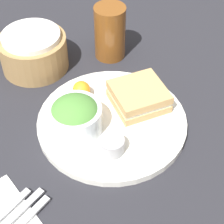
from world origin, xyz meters
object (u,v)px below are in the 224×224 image
(drink_glass, at_px, (110,32))
(sandwich, at_px, (137,95))
(salad_bowl, at_px, (75,116))
(dressing_cup, at_px, (112,145))
(plate, at_px, (112,122))
(bread_basket, at_px, (34,51))

(drink_glass, bearing_deg, sandwich, -111.85)
(sandwich, relative_size, drink_glass, 0.99)
(salad_bowl, bearing_deg, dressing_cup, -77.88)
(dressing_cup, bearing_deg, plate, 50.71)
(plate, distance_m, drink_glass, 0.24)
(plate, xyz_separation_m, sandwich, (0.07, 0.00, 0.03))
(plate, xyz_separation_m, salad_bowl, (-0.07, 0.03, 0.04))
(sandwich, distance_m, salad_bowl, 0.14)
(plate, relative_size, salad_bowl, 2.91)
(dressing_cup, bearing_deg, drink_glass, 51.88)
(dressing_cup, xyz_separation_m, drink_glass, (0.19, 0.24, 0.03))
(salad_bowl, bearing_deg, sandwich, -8.53)
(drink_glass, relative_size, bread_basket, 0.84)
(salad_bowl, height_order, drink_glass, drink_glass)
(plate, bearing_deg, bread_basket, 95.09)
(dressing_cup, height_order, bread_basket, bread_basket)
(salad_bowl, relative_size, dressing_cup, 2.19)
(dressing_cup, bearing_deg, salad_bowl, 102.12)
(dressing_cup, distance_m, drink_glass, 0.31)
(sandwich, distance_m, dressing_cup, 0.14)
(sandwich, bearing_deg, drink_glass, 68.15)
(sandwich, bearing_deg, bread_basket, 110.23)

